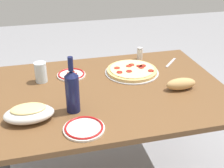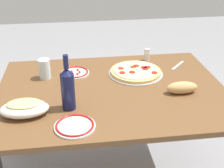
{
  "view_description": "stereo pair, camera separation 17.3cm",
  "coord_description": "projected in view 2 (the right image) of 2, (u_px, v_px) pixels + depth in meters",
  "views": [
    {
      "loc": [
        -0.38,
        -1.49,
        1.56
      ],
      "look_at": [
        0.0,
        0.0,
        0.76
      ],
      "focal_mm": 48.53,
      "sensor_mm": 36.0,
      "label": 1
    },
    {
      "loc": [
        -0.21,
        -1.53,
        1.56
      ],
      "look_at": [
        0.0,
        0.0,
        0.76
      ],
      "focal_mm": 48.53,
      "sensor_mm": 36.0,
      "label": 2
    }
  ],
  "objects": [
    {
      "name": "spice_shaker",
      "position": [
        147.0,
        55.0,
        2.1
      ],
      "size": [
        0.04,
        0.04,
        0.09
      ],
      "color": "silver",
      "rests_on": "dining_table"
    },
    {
      "name": "side_plate_near",
      "position": [
        75.0,
        126.0,
        1.41
      ],
      "size": [
        0.19,
        0.19,
        0.02
      ],
      "color": "white",
      "rests_on": "dining_table"
    },
    {
      "name": "pepperoni_pizza",
      "position": [
        136.0,
        72.0,
        1.92
      ],
      "size": [
        0.34,
        0.34,
        0.03
      ],
      "color": "#B7B7BC",
      "rests_on": "dining_table"
    },
    {
      "name": "baked_pasta_dish",
      "position": [
        24.0,
        108.0,
        1.49
      ],
      "size": [
        0.24,
        0.15,
        0.08
      ],
      "color": "white",
      "rests_on": "dining_table"
    },
    {
      "name": "dining_table",
      "position": [
        112.0,
        105.0,
        1.8
      ],
      "size": [
        1.31,
        0.96,
        0.73
      ],
      "color": "brown",
      "rests_on": "ground"
    },
    {
      "name": "side_plate_far",
      "position": [
        75.0,
        73.0,
        1.92
      ],
      "size": [
        0.18,
        0.18,
        0.02
      ],
      "color": "white",
      "rests_on": "dining_table"
    },
    {
      "name": "wine_bottle",
      "position": [
        68.0,
        88.0,
        1.51
      ],
      "size": [
        0.07,
        0.07,
        0.29
      ],
      "color": "#141942",
      "rests_on": "dining_table"
    },
    {
      "name": "fork_left",
      "position": [
        178.0,
        65.0,
        2.04
      ],
      "size": [
        0.13,
        0.13,
        0.0
      ],
      "primitive_type": "cube",
      "rotation": [
        0.0,
        0.0,
        3.96
      ],
      "color": "#B7B7BC",
      "rests_on": "dining_table"
    },
    {
      "name": "bread_loaf",
      "position": [
        182.0,
        88.0,
        1.69
      ],
      "size": [
        0.18,
        0.07,
        0.07
      ],
      "primitive_type": "ellipsoid",
      "color": "tan",
      "rests_on": "dining_table"
    },
    {
      "name": "water_glass",
      "position": [
        45.0,
        69.0,
        1.85
      ],
      "size": [
        0.07,
        0.07,
        0.12
      ],
      "primitive_type": "cylinder",
      "color": "silver",
      "rests_on": "dining_table"
    }
  ]
}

